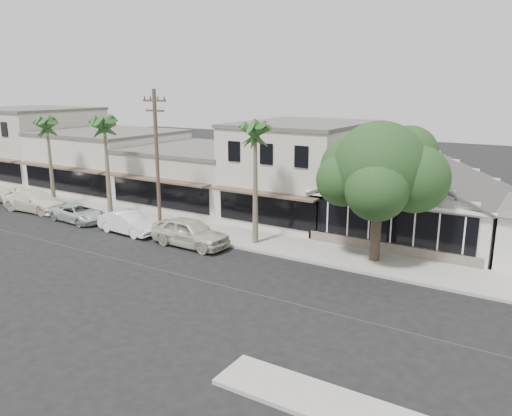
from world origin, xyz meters
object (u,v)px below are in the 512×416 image
Objects in this scene: car_1 at (128,223)px; car_2 at (79,213)px; utility_pole at (157,158)px; car_0 at (190,232)px; car_3 at (35,201)px; shade_tree at (380,170)px.

car_2 is at bearing 90.32° from car_1.
car_1 is at bearing -137.71° from utility_pole.
car_2 is at bearing 90.21° from car_0.
car_3 is (-10.25, 0.53, 0.08)m from car_1.
shade_tree is at bearing 7.96° from utility_pole.
utility_pole is 4.53m from car_1.
utility_pole is 2.09× the size of car_1.
car_0 is at bearing -96.41° from car_3.
car_0 is 10.00m from car_2.
car_1 is 5.01m from car_2.
car_1 reaches higher than car_2.
car_0 is 1.11× the size of car_2.
car_3 reaches higher than car_2.
car_2 is 5.27m from car_3.
car_0 is 1.14× the size of car_1.
car_3 is at bearing 89.92° from car_1.
car_3 is at bearing 89.42° from car_0.
car_3 is (-5.25, 0.31, 0.18)m from car_2.
car_0 is 0.90× the size of car_3.
shade_tree reaches higher than car_1.
car_2 is (-10.00, 0.19, -0.22)m from car_0.
car_3 reaches higher than car_1.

